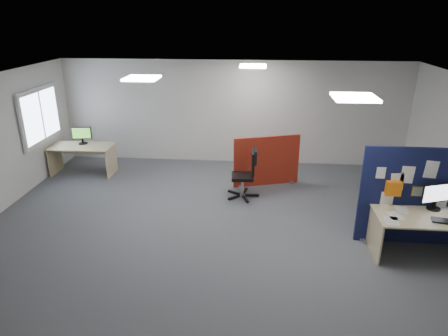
# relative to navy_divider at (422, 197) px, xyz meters

# --- Properties ---
(floor) EXTENTS (9.00, 9.00, 0.00)m
(floor) POSITION_rel_navy_divider_xyz_m (-3.46, 0.38, -0.88)
(floor) COLOR #505257
(floor) RESTS_ON ground
(ceiling) EXTENTS (9.00, 7.00, 0.02)m
(ceiling) POSITION_rel_navy_divider_xyz_m (-3.46, 0.38, 1.82)
(ceiling) COLOR white
(ceiling) RESTS_ON wall_back
(wall_back) EXTENTS (9.00, 0.02, 2.70)m
(wall_back) POSITION_rel_navy_divider_xyz_m (-3.46, 3.88, 0.47)
(wall_back) COLOR silver
(wall_back) RESTS_ON floor
(wall_front) EXTENTS (9.00, 0.02, 2.70)m
(wall_front) POSITION_rel_navy_divider_xyz_m (-3.46, -3.12, 0.47)
(wall_front) COLOR silver
(wall_front) RESTS_ON floor
(window) EXTENTS (0.06, 1.70, 1.30)m
(window) POSITION_rel_navy_divider_xyz_m (-7.90, 2.38, 0.67)
(window) COLOR white
(window) RESTS_ON wall_left
(ceiling_lights) EXTENTS (4.10, 4.10, 0.04)m
(ceiling_lights) POSITION_rel_navy_divider_xyz_m (-3.13, 1.05, 1.79)
(ceiling_lights) COLOR white
(ceiling_lights) RESTS_ON ceiling
(navy_divider) EXTENTS (2.13, 0.30, 1.76)m
(navy_divider) POSITION_rel_navy_divider_xyz_m (0.00, 0.00, 0.00)
(navy_divider) COLOR #0E1833
(navy_divider) RESTS_ON floor
(main_desk) EXTENTS (1.94, 0.86, 0.73)m
(main_desk) POSITION_rel_navy_divider_xyz_m (0.12, -0.35, -0.31)
(main_desk) COLOR tan
(main_desk) RESTS_ON floor
(monitor_main) EXTENTS (0.52, 0.22, 0.46)m
(monitor_main) POSITION_rel_navy_divider_xyz_m (0.15, -0.14, 0.11)
(monitor_main) COLOR black
(monitor_main) RESTS_ON main_desk
(keyboard) EXTENTS (0.48, 0.28, 0.02)m
(keyboard) POSITION_rel_navy_divider_xyz_m (0.19, -0.59, -0.14)
(keyboard) COLOR black
(keyboard) RESTS_ON main_desk
(red_divider) EXTENTS (1.51, 0.53, 1.18)m
(red_divider) POSITION_rel_navy_divider_xyz_m (-2.58, 2.34, -0.30)
(red_divider) COLOR maroon
(red_divider) RESTS_ON floor
(second_desk) EXTENTS (1.52, 0.76, 0.73)m
(second_desk) POSITION_rel_navy_divider_xyz_m (-7.14, 2.71, -0.33)
(second_desk) COLOR tan
(second_desk) RESTS_ON floor
(monitor_second) EXTENTS (0.48, 0.22, 0.43)m
(monitor_second) POSITION_rel_navy_divider_xyz_m (-7.17, 2.83, 0.09)
(monitor_second) COLOR black
(monitor_second) RESTS_ON second_desk
(office_chair) EXTENTS (0.70, 0.72, 1.09)m
(office_chair) POSITION_rel_navy_divider_xyz_m (-3.00, 1.62, -0.26)
(office_chair) COLOR black
(office_chair) RESTS_ON floor
(desk_papers) EXTENTS (1.48, 0.86, 0.00)m
(desk_papers) POSITION_rel_navy_divider_xyz_m (-0.16, -0.39, -0.15)
(desk_papers) COLOR white
(desk_papers) RESTS_ON main_desk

